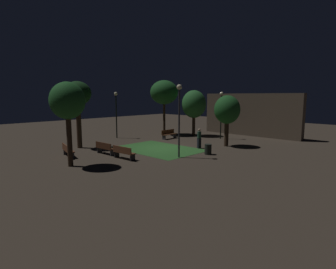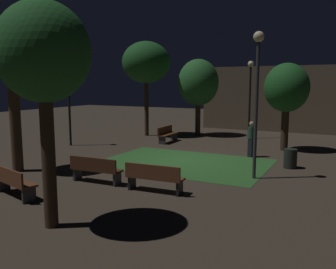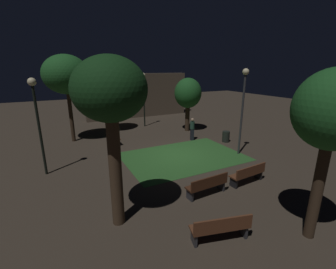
{
  "view_description": "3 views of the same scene",
  "coord_description": "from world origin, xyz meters",
  "px_view_note": "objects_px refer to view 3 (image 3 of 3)",
  "views": [
    {
      "loc": [
        15.62,
        -15.24,
        4.22
      ],
      "look_at": [
        0.9,
        0.01,
        1.19
      ],
      "focal_mm": 29.14,
      "sensor_mm": 36.0,
      "label": 1
    },
    {
      "loc": [
        6.23,
        -13.5,
        3.25
      ],
      "look_at": [
        -0.65,
        -0.12,
        1.1
      ],
      "focal_mm": 37.89,
      "sensor_mm": 36.0,
      "label": 2
    },
    {
      "loc": [
        -6.28,
        -11.11,
        4.99
      ],
      "look_at": [
        -0.44,
        0.29,
        1.25
      ],
      "focal_mm": 24.48,
      "sensor_mm": 36.0,
      "label": 3
    }
  ],
  "objects_px": {
    "tree_back_left": "(66,75)",
    "tree_lawn_side": "(333,113)",
    "bench_by_lamp": "(208,185)",
    "lamp_post_plaza_west": "(243,98)",
    "tree_near_wall": "(188,94)",
    "lamp_post_near_wall": "(144,91)",
    "lamp_post_plaza_east": "(37,111)",
    "trash_bin": "(226,137)",
    "bench_path_side": "(248,174)",
    "tree_tall_center": "(106,90)",
    "bench_corner": "(221,227)",
    "tree_right_canopy": "(110,95)",
    "pedestrian": "(192,129)",
    "bench_lawn_edge": "(112,136)"
  },
  "relations": [
    {
      "from": "tree_tall_center",
      "to": "trash_bin",
      "type": "relative_size",
      "value": 6.32
    },
    {
      "from": "bench_lawn_edge",
      "to": "lamp_post_near_wall",
      "type": "bearing_deg",
      "value": 42.74
    },
    {
      "from": "tree_back_left",
      "to": "pedestrian",
      "type": "distance_m",
      "value": 9.18
    },
    {
      "from": "bench_by_lamp",
      "to": "tree_right_canopy",
      "type": "xyz_separation_m",
      "value": [
        -3.65,
        -0.02,
        3.77
      ]
    },
    {
      "from": "bench_by_lamp",
      "to": "lamp_post_plaza_east",
      "type": "relative_size",
      "value": 0.4
    },
    {
      "from": "lamp_post_plaza_west",
      "to": "lamp_post_near_wall",
      "type": "xyz_separation_m",
      "value": [
        -2.51,
        8.97,
        -0.22
      ]
    },
    {
      "from": "tree_right_canopy",
      "to": "pedestrian",
      "type": "bearing_deg",
      "value": 42.62
    },
    {
      "from": "bench_path_side",
      "to": "lamp_post_near_wall",
      "type": "relative_size",
      "value": 0.4
    },
    {
      "from": "tree_back_left",
      "to": "tree_lawn_side",
      "type": "distance_m",
      "value": 14.6
    },
    {
      "from": "lamp_post_plaza_east",
      "to": "pedestrian",
      "type": "relative_size",
      "value": 2.85
    },
    {
      "from": "bench_path_side",
      "to": "trash_bin",
      "type": "distance_m",
      "value": 6.05
    },
    {
      "from": "tree_right_canopy",
      "to": "lamp_post_near_wall",
      "type": "distance_m",
      "value": 13.28
    },
    {
      "from": "bench_lawn_edge",
      "to": "tree_back_left",
      "type": "distance_m",
      "value": 4.99
    },
    {
      "from": "bench_by_lamp",
      "to": "lamp_post_near_wall",
      "type": "relative_size",
      "value": 0.4
    },
    {
      "from": "bench_by_lamp",
      "to": "tree_lawn_side",
      "type": "xyz_separation_m",
      "value": [
        1.39,
        -3.32,
        3.38
      ]
    },
    {
      "from": "bench_corner",
      "to": "tree_back_left",
      "type": "xyz_separation_m",
      "value": [
        -2.88,
        12.46,
        4.06
      ]
    },
    {
      "from": "bench_corner",
      "to": "tree_tall_center",
      "type": "bearing_deg",
      "value": 90.11
    },
    {
      "from": "bench_lawn_edge",
      "to": "lamp_post_plaza_west",
      "type": "height_order",
      "value": "lamp_post_plaza_west"
    },
    {
      "from": "tree_back_left",
      "to": "bench_corner",
      "type": "bearing_deg",
      "value": -76.98
    },
    {
      "from": "lamp_post_plaza_west",
      "to": "lamp_post_plaza_east",
      "type": "distance_m",
      "value": 10.56
    },
    {
      "from": "lamp_post_plaza_east",
      "to": "bench_path_side",
      "type": "bearing_deg",
      "value": -32.82
    },
    {
      "from": "lamp_post_plaza_west",
      "to": "tree_right_canopy",
      "type": "bearing_deg",
      "value": -159.84
    },
    {
      "from": "bench_lawn_edge",
      "to": "tree_lawn_side",
      "type": "xyz_separation_m",
      "value": [
        3.12,
        -11.82,
        3.38
      ]
    },
    {
      "from": "tree_right_canopy",
      "to": "tree_back_left",
      "type": "bearing_deg",
      "value": 92.37
    },
    {
      "from": "tree_tall_center",
      "to": "lamp_post_plaza_east",
      "type": "xyz_separation_m",
      "value": [
        -4.59,
        -6.57,
        -0.2
      ]
    },
    {
      "from": "bench_by_lamp",
      "to": "tree_lawn_side",
      "type": "bearing_deg",
      "value": -67.29
    },
    {
      "from": "bench_by_lamp",
      "to": "bench_corner",
      "type": "height_order",
      "value": "same"
    },
    {
      "from": "tree_near_wall",
      "to": "lamp_post_near_wall",
      "type": "distance_m",
      "value": 3.96
    },
    {
      "from": "tree_lawn_side",
      "to": "trash_bin",
      "type": "height_order",
      "value": "tree_lawn_side"
    },
    {
      "from": "bench_corner",
      "to": "bench_lawn_edge",
      "type": "bearing_deg",
      "value": 92.89
    },
    {
      "from": "tree_back_left",
      "to": "bench_by_lamp",
      "type": "bearing_deg",
      "value": -68.25
    },
    {
      "from": "lamp_post_plaza_east",
      "to": "trash_bin",
      "type": "distance_m",
      "value": 11.53
    },
    {
      "from": "tree_tall_center",
      "to": "lamp_post_near_wall",
      "type": "height_order",
      "value": "tree_tall_center"
    },
    {
      "from": "tree_back_left",
      "to": "lamp_post_near_wall",
      "type": "bearing_deg",
      "value": 16.08
    },
    {
      "from": "tree_near_wall",
      "to": "tree_tall_center",
      "type": "xyz_separation_m",
      "value": [
        -5.77,
        2.83,
        0.29
      ]
    },
    {
      "from": "bench_by_lamp",
      "to": "tree_right_canopy",
      "type": "height_order",
      "value": "tree_right_canopy"
    },
    {
      "from": "bench_corner",
      "to": "tree_near_wall",
      "type": "xyz_separation_m",
      "value": [
        5.74,
        11.18,
        2.54
      ]
    },
    {
      "from": "tree_right_canopy",
      "to": "lamp_post_near_wall",
      "type": "bearing_deg",
      "value": 64.72
    },
    {
      "from": "bench_by_lamp",
      "to": "bench_path_side",
      "type": "relative_size",
      "value": 0.99
    },
    {
      "from": "bench_corner",
      "to": "trash_bin",
      "type": "height_order",
      "value": "bench_corner"
    },
    {
      "from": "pedestrian",
      "to": "bench_path_side",
      "type": "bearing_deg",
      "value": -101.07
    },
    {
      "from": "tree_tall_center",
      "to": "tree_lawn_side",
      "type": "height_order",
      "value": "tree_lawn_side"
    },
    {
      "from": "bench_path_side",
      "to": "bench_by_lamp",
      "type": "bearing_deg",
      "value": -180.0
    },
    {
      "from": "tree_right_canopy",
      "to": "pedestrian",
      "type": "xyz_separation_m",
      "value": [
        7.15,
        6.58,
        -3.4
      ]
    },
    {
      "from": "bench_corner",
      "to": "lamp_post_plaza_east",
      "type": "relative_size",
      "value": 0.41
    },
    {
      "from": "bench_lawn_edge",
      "to": "pedestrian",
      "type": "height_order",
      "value": "pedestrian"
    },
    {
      "from": "bench_by_lamp",
      "to": "lamp_post_plaza_west",
      "type": "bearing_deg",
      "value": 33.38
    },
    {
      "from": "lamp_post_near_wall",
      "to": "trash_bin",
      "type": "height_order",
      "value": "lamp_post_near_wall"
    },
    {
      "from": "tree_near_wall",
      "to": "tree_tall_center",
      "type": "relative_size",
      "value": 0.89
    },
    {
      "from": "tree_tall_center",
      "to": "tree_lawn_side",
      "type": "xyz_separation_m",
      "value": [
        2.6,
        -15.07,
        0.55
      ]
    }
  ]
}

